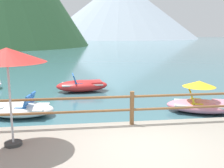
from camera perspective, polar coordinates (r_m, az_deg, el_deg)
ground_plane at (r=45.71m, az=-5.89°, el=7.20°), size 200.00×200.00×0.00m
dock_railing at (r=7.57m, az=4.24°, el=-4.35°), size 23.92×0.12×0.95m
beach_umbrella at (r=6.29m, az=-21.29°, el=5.43°), size 1.70×1.70×2.24m
pedal_boat_0 at (r=10.23m, az=-18.95°, el=-5.02°), size 2.63×1.77×0.83m
pedal_boat_2 at (r=13.72m, az=-6.28°, el=-0.30°), size 2.64×1.39×0.89m
pedal_boat_4 at (r=10.66m, az=18.35°, el=-3.68°), size 2.83×2.06×1.19m
distant_peak at (r=123.69m, az=1.75°, el=15.50°), size 67.78×67.78×25.41m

